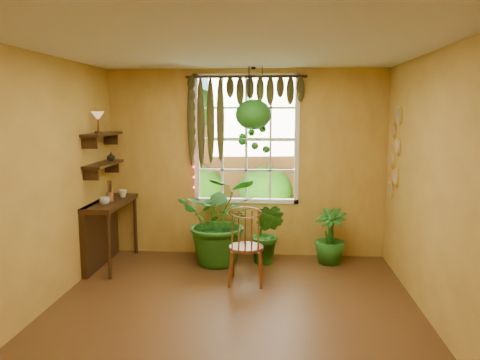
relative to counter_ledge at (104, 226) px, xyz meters
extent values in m
plane|color=#503217|center=(1.91, -1.60, -0.55)|extent=(4.50, 4.50, 0.00)
plane|color=silver|center=(1.91, -1.60, 2.15)|extent=(4.50, 4.50, 0.00)
plane|color=gold|center=(1.91, 0.65, 0.80)|extent=(4.00, 0.00, 4.00)
plane|color=gold|center=(-0.09, -1.60, 0.80)|extent=(0.00, 4.50, 4.50)
plane|color=gold|center=(3.91, -1.60, 0.80)|extent=(0.00, 4.50, 4.50)
cube|color=white|center=(1.91, 0.68, 1.15)|extent=(1.52, 0.10, 1.86)
cube|color=white|center=(1.91, 0.71, 1.15)|extent=(1.38, 0.01, 1.78)
cylinder|color=#391F0F|center=(1.91, 0.57, 2.03)|extent=(1.70, 0.04, 0.04)
cube|color=#391F0F|center=(0.11, 0.00, 0.32)|extent=(0.40, 1.20, 0.06)
cube|color=#391F0F|center=(-0.05, 0.00, -0.10)|extent=(0.08, 1.18, 0.90)
cylinder|color=#391F0F|center=(0.27, -0.55, -0.12)|extent=(0.05, 0.05, 0.86)
cylinder|color=#391F0F|center=(0.27, 0.55, -0.12)|extent=(0.05, 0.05, 0.86)
cube|color=#391F0F|center=(0.03, 0.00, 0.85)|extent=(0.25, 0.90, 0.04)
cube|color=#391F0F|center=(0.03, 0.00, 1.25)|extent=(0.25, 0.90, 0.04)
cube|color=#265518|center=(1.91, 5.65, -0.57)|extent=(14.00, 10.00, 0.04)
cube|color=brown|center=(1.91, 3.85, 0.35)|extent=(12.00, 0.10, 1.80)
plane|color=#95CDF9|center=(1.91, 7.45, 1.00)|extent=(12.00, 0.00, 12.00)
cylinder|color=brown|center=(1.99, -0.53, -0.11)|extent=(0.43, 0.43, 0.04)
torus|color=brown|center=(1.99, -0.71, 0.38)|extent=(0.40, 0.04, 0.40)
imported|color=#144B14|center=(1.60, 0.17, 0.07)|extent=(1.15, 1.01, 1.24)
imported|color=#144B14|center=(2.23, 0.21, -0.12)|extent=(0.59, 0.54, 0.86)
imported|color=#144B14|center=(3.10, 0.31, -0.17)|extent=(0.57, 0.57, 0.77)
ellipsoid|color=black|center=(2.02, 0.41, 1.43)|extent=(0.29, 0.29, 0.17)
ellipsoid|color=#144B14|center=(2.02, 0.41, 1.50)|extent=(0.49, 0.49, 0.42)
imported|color=silver|center=(0.13, -0.27, 0.40)|extent=(0.16, 0.16, 0.10)
imported|color=beige|center=(0.19, 0.27, 0.40)|extent=(0.14, 0.14, 0.10)
cylinder|color=#98582C|center=(0.11, -0.02, 0.41)|extent=(0.10, 0.10, 0.12)
imported|color=#B2AD99|center=(0.04, 0.28, 0.92)|extent=(0.15, 0.15, 0.12)
cylinder|color=brown|center=(0.05, -0.17, 1.28)|extent=(0.09, 0.09, 0.03)
cylinder|color=brown|center=(0.05, -0.17, 1.37)|extent=(0.02, 0.02, 0.17)
cone|color=slate|center=(0.05, -0.17, 1.49)|extent=(0.17, 0.17, 0.11)
camera|label=1|loc=(2.37, -6.07, 1.55)|focal=35.00mm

